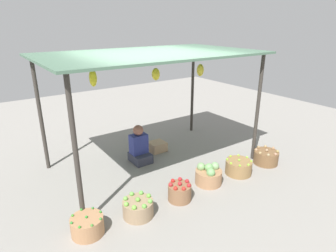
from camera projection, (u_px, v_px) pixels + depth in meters
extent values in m
plane|color=gray|center=(154.00, 163.00, 5.83)|extent=(14.00, 14.00, 0.00)
cylinder|color=#38332D|center=(76.00, 155.00, 3.71)|extent=(0.07, 0.07, 2.15)
cylinder|color=#38332D|center=(258.00, 109.00, 5.66)|extent=(0.07, 0.07, 2.15)
cylinder|color=#38332D|center=(40.00, 116.00, 5.27)|extent=(0.07, 0.07, 2.15)
cylinder|color=#38332D|center=(192.00, 90.00, 7.22)|extent=(0.07, 0.07, 2.15)
cube|color=#4F735B|center=(152.00, 53.00, 5.09)|extent=(3.92, 2.32, 0.04)
ellipsoid|color=yellow|center=(93.00, 78.00, 4.84)|extent=(0.13, 0.13, 0.29)
ellipsoid|color=yellow|center=(156.00, 74.00, 5.20)|extent=(0.15, 0.15, 0.22)
ellipsoid|color=yellow|center=(200.00, 70.00, 5.64)|extent=(0.14, 0.14, 0.24)
cube|color=#353849|center=(140.00, 158.00, 5.85)|extent=(0.36, 0.44, 0.18)
cube|color=navy|center=(139.00, 144.00, 5.79)|extent=(0.34, 0.22, 0.40)
sphere|color=#955C4B|center=(138.00, 130.00, 5.69)|extent=(0.21, 0.21, 0.21)
cylinder|color=#A77851|center=(87.00, 226.00, 3.85)|extent=(0.44, 0.44, 0.25)
sphere|color=#2E8B2D|center=(86.00, 217.00, 3.80)|extent=(0.04, 0.04, 0.04)
sphere|color=#338028|center=(101.00, 212.00, 3.91)|extent=(0.04, 0.04, 0.04)
sphere|color=#3A8035|center=(93.00, 208.00, 3.98)|extent=(0.04, 0.04, 0.04)
sphere|color=#338B2E|center=(81.00, 210.00, 3.95)|extent=(0.04, 0.04, 0.04)
sphere|color=#3E8E28|center=(73.00, 215.00, 3.83)|extent=(0.04, 0.04, 0.04)
sphere|color=#2F8833|center=(71.00, 223.00, 3.69)|extent=(0.04, 0.04, 0.04)
sphere|color=#328D28|center=(80.00, 227.00, 3.62)|extent=(0.04, 0.04, 0.04)
sphere|color=#3D832D|center=(92.00, 225.00, 3.65)|extent=(0.04, 0.04, 0.04)
sphere|color=#3E8F33|center=(101.00, 219.00, 3.77)|extent=(0.04, 0.04, 0.04)
cylinder|color=#967C5D|center=(138.00, 208.00, 4.21)|extent=(0.45, 0.45, 0.25)
sphere|color=#67AF3F|center=(138.00, 199.00, 4.15)|extent=(0.07, 0.07, 0.07)
sphere|color=#69B53F|center=(149.00, 196.00, 4.25)|extent=(0.07, 0.07, 0.07)
sphere|color=#63B546|center=(141.00, 193.00, 4.33)|extent=(0.07, 0.07, 0.07)
sphere|color=#66AF45|center=(132.00, 194.00, 4.30)|extent=(0.07, 0.07, 0.07)
sphere|color=#6EAF47|center=(125.00, 199.00, 4.19)|extent=(0.07, 0.07, 0.07)
sphere|color=#72B943|center=(126.00, 204.00, 4.06)|extent=(0.07, 0.07, 0.07)
sphere|color=#70BB40|center=(134.00, 208.00, 3.98)|extent=(0.07, 0.07, 0.07)
sphere|color=#62AC42|center=(144.00, 206.00, 4.01)|extent=(0.07, 0.07, 0.07)
sphere|color=#65AE47|center=(150.00, 201.00, 4.12)|extent=(0.07, 0.07, 0.07)
cylinder|color=brown|center=(180.00, 192.00, 4.59)|extent=(0.38, 0.38, 0.27)
sphere|color=#B32428|center=(180.00, 184.00, 4.53)|extent=(0.07, 0.07, 0.07)
sphere|color=#A92325|center=(187.00, 181.00, 4.61)|extent=(0.07, 0.07, 0.07)
sphere|color=#B32428|center=(180.00, 179.00, 4.67)|extent=(0.07, 0.07, 0.07)
sphere|color=red|center=(173.00, 181.00, 4.63)|extent=(0.07, 0.07, 0.07)
sphere|color=#AB282A|center=(171.00, 185.00, 4.51)|extent=(0.07, 0.07, 0.07)
sphere|color=#B2271D|center=(175.00, 188.00, 4.41)|extent=(0.07, 0.07, 0.07)
sphere|color=#AE281F|center=(184.00, 189.00, 4.40)|extent=(0.07, 0.07, 0.07)
sphere|color=#A92225|center=(189.00, 185.00, 4.49)|extent=(0.07, 0.07, 0.07)
cylinder|color=#A57752|center=(208.00, 177.00, 5.06)|extent=(0.47, 0.47, 0.25)
sphere|color=#72AA62|center=(209.00, 168.00, 4.99)|extent=(0.15, 0.15, 0.15)
sphere|color=#7DA66D|center=(215.00, 166.00, 5.08)|extent=(0.15, 0.15, 0.15)
sphere|color=#7AA065|center=(201.00, 167.00, 5.06)|extent=(0.15, 0.15, 0.15)
sphere|color=#70A561|center=(211.00, 172.00, 4.86)|extent=(0.15, 0.15, 0.15)
cylinder|color=olive|center=(239.00, 167.00, 5.38)|extent=(0.49, 0.49, 0.26)
sphere|color=#87CA42|center=(239.00, 160.00, 5.33)|extent=(0.04, 0.04, 0.04)
sphere|color=#8DC73D|center=(247.00, 157.00, 5.45)|extent=(0.04, 0.04, 0.04)
sphere|color=#95CF40|center=(239.00, 155.00, 5.54)|extent=(0.04, 0.04, 0.04)
sphere|color=#96CF30|center=(231.00, 156.00, 5.50)|extent=(0.04, 0.04, 0.04)
sphere|color=#87CB34|center=(227.00, 159.00, 5.37)|extent=(0.04, 0.04, 0.04)
sphere|color=#8DC835|center=(231.00, 163.00, 5.22)|extent=(0.04, 0.04, 0.04)
sphere|color=#83BD34|center=(240.00, 166.00, 5.13)|extent=(0.04, 0.04, 0.04)
sphere|color=#89D03E|center=(248.00, 165.00, 5.17)|extent=(0.04, 0.04, 0.04)
sphere|color=#92BE38|center=(251.00, 161.00, 5.30)|extent=(0.04, 0.04, 0.04)
cylinder|color=brown|center=(266.00, 157.00, 5.77)|extent=(0.48, 0.48, 0.26)
sphere|color=#9E815F|center=(267.00, 150.00, 5.72)|extent=(0.06, 0.06, 0.06)
sphere|color=#A37D59|center=(273.00, 148.00, 5.83)|extent=(0.06, 0.06, 0.06)
sphere|color=tan|center=(265.00, 146.00, 5.91)|extent=(0.06, 0.06, 0.06)
sphere|color=#967851|center=(258.00, 147.00, 5.88)|extent=(0.06, 0.06, 0.06)
sphere|color=#A6815C|center=(256.00, 150.00, 5.76)|extent=(0.06, 0.06, 0.06)
sphere|color=#A18557|center=(260.00, 153.00, 5.61)|extent=(0.06, 0.06, 0.06)
sphere|color=#9C8760|center=(268.00, 155.00, 5.53)|extent=(0.06, 0.06, 0.06)
sphere|color=#A4785D|center=(276.00, 154.00, 5.57)|extent=(0.06, 0.06, 0.06)
sphere|color=#99864E|center=(277.00, 151.00, 5.69)|extent=(0.06, 0.06, 0.06)
cube|color=tan|center=(157.00, 146.00, 6.35)|extent=(0.35, 0.33, 0.20)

